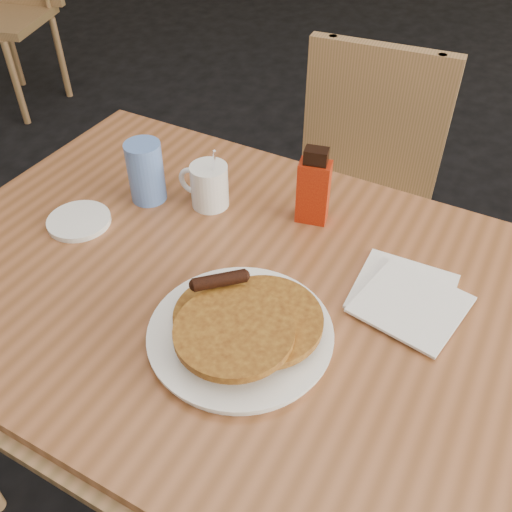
{
  "coord_description": "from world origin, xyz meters",
  "views": [
    {
      "loc": [
        0.3,
        -0.62,
        1.51
      ],
      "look_at": [
        -0.01,
        0.03,
        0.86
      ],
      "focal_mm": 40.0,
      "sensor_mm": 36.0,
      "label": 1
    }
  ],
  "objects": [
    {
      "name": "blue_tumbler",
      "position": [
        -0.36,
        0.22,
        0.82
      ],
      "size": [
        0.1,
        0.1,
        0.14
      ],
      "primitive_type": "cylinder",
      "rotation": [
        0.0,
        0.0,
        0.32
      ],
      "color": "#597FD0",
      "rests_on": "main_table"
    },
    {
      "name": "syrup_bottle",
      "position": [
        -0.01,
        0.3,
        0.83
      ],
      "size": [
        0.07,
        0.05,
        0.17
      ],
      "rotation": [
        0.0,
        0.0,
        0.17
      ],
      "color": "maroon",
      "rests_on": "main_table"
    },
    {
      "name": "side_saucer",
      "position": [
        -0.45,
        0.07,
        0.76
      ],
      "size": [
        0.16,
        0.16,
        0.01
      ],
      "primitive_type": "cylinder",
      "rotation": [
        0.0,
        0.0,
        0.27
      ],
      "color": "white",
      "rests_on": "main_table"
    },
    {
      "name": "floor",
      "position": [
        0.0,
        0.0,
        0.0
      ],
      "size": [
        10.0,
        10.0,
        0.0
      ],
      "primitive_type": "plane",
      "color": "black",
      "rests_on": "ground"
    },
    {
      "name": "napkin_stack",
      "position": [
        0.24,
        0.15,
        0.76
      ],
      "size": [
        0.22,
        0.23,
        0.01
      ],
      "rotation": [
        0.0,
        0.0,
        -0.02
      ],
      "color": "white",
      "rests_on": "main_table"
    },
    {
      "name": "chair_main_far",
      "position": [
        -0.03,
        0.78,
        0.55
      ],
      "size": [
        0.43,
        0.43,
        0.92
      ],
      "rotation": [
        0.0,
        0.0,
        0.04
      ],
      "color": "#A1744C",
      "rests_on": "floor"
    },
    {
      "name": "main_table",
      "position": [
        -0.04,
        0.06,
        0.71
      ],
      "size": [
        1.4,
        0.99,
        0.75
      ],
      "rotation": [
        0.0,
        0.0,
        -0.06
      ],
      "color": "#985936",
      "rests_on": "floor"
    },
    {
      "name": "pancake_plate",
      "position": [
        0.0,
        -0.06,
        0.77
      ],
      "size": [
        0.32,
        0.32,
        0.09
      ],
      "rotation": [
        0.0,
        0.0,
        0.27
      ],
      "color": "white",
      "rests_on": "main_table"
    },
    {
      "name": "coffee_mug",
      "position": [
        -0.23,
        0.25,
        0.8
      ],
      "size": [
        0.12,
        0.08,
        0.15
      ],
      "rotation": [
        0.0,
        0.0,
        0.21
      ],
      "color": "white",
      "rests_on": "main_table"
    }
  ]
}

